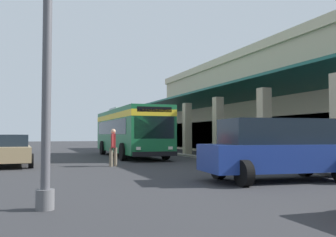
# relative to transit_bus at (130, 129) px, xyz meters

# --- Properties ---
(ground) EXTENTS (120.00, 120.00, 0.00)m
(ground) POSITION_rel_transit_bus_xyz_m (-0.12, 8.11, -1.85)
(ground) COLOR #2D2D30
(curb_strip) EXTENTS (36.16, 0.50, 0.12)m
(curb_strip) POSITION_rel_transit_bus_xyz_m (0.72, 3.77, -1.79)
(curb_strip) COLOR #9E998E
(curb_strip) RESTS_ON ground
(plaza_building) EXTENTS (30.43, 14.52, 7.62)m
(plaza_building) POSITION_rel_transit_bus_xyz_m (0.72, 13.40, 1.96)
(plaza_building) COLOR #C6B793
(plaza_building) RESTS_ON ground
(transit_bus) EXTENTS (11.24, 2.92, 3.34)m
(transit_bus) POSITION_rel_transit_bus_xyz_m (0.00, 0.00, 0.00)
(transit_bus) COLOR #196638
(transit_bus) RESTS_ON ground
(parked_sedan_charcoal) EXTENTS (4.41, 2.04, 1.47)m
(parked_sedan_charcoal) POSITION_rel_transit_bus_xyz_m (-6.87, -7.60, -1.10)
(parked_sedan_charcoal) COLOR #232328
(parked_sedan_charcoal) RESTS_ON ground
(parked_suv_blue) EXTENTS (3.05, 4.98, 1.97)m
(parked_suv_blue) POSITION_rel_transit_bus_xyz_m (14.52, 1.10, -0.84)
(parked_suv_blue) COLOR navy
(parked_suv_blue) RESTS_ON ground
(parked_sedan_tan) EXTENTS (4.45, 2.11, 1.47)m
(parked_sedan_tan) POSITION_rel_transit_bus_xyz_m (5.46, -7.18, -1.10)
(parked_sedan_tan) COLOR #9E845B
(parked_sedan_tan) RESTS_ON ground
(pedestrian) EXTENTS (0.66, 0.40, 1.74)m
(pedestrian) POSITION_rel_transit_bus_xyz_m (7.26, -2.64, -0.87)
(pedestrian) COLOR #726651
(pedestrian) RESTS_ON ground
(potted_palm) EXTENTS (1.77, 1.67, 2.50)m
(potted_palm) POSITION_rel_transit_bus_xyz_m (-7.11, 5.24, -1.22)
(potted_palm) COLOR #4C4742
(potted_palm) RESTS_ON ground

